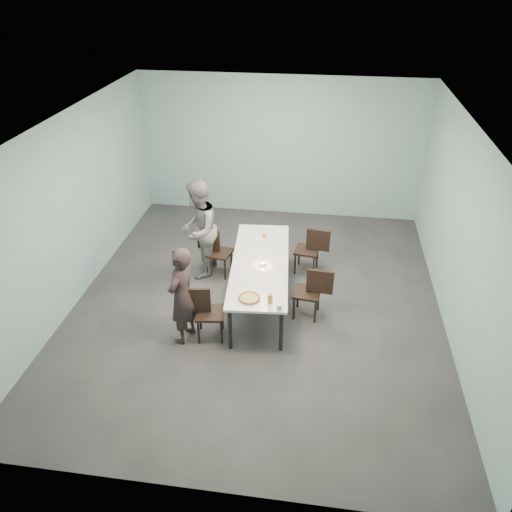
# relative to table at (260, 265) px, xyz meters

# --- Properties ---
(ground) EXTENTS (7.00, 7.00, 0.00)m
(ground) POSITION_rel_table_xyz_m (-0.03, -0.06, -0.69)
(ground) COLOR #333335
(ground) RESTS_ON ground
(room_shell) EXTENTS (6.02, 7.02, 3.01)m
(room_shell) POSITION_rel_table_xyz_m (-0.03, -0.06, 1.33)
(room_shell) COLOR #91B7B7
(room_shell) RESTS_ON ground
(table) EXTENTS (1.11, 2.67, 0.75)m
(table) POSITION_rel_table_xyz_m (0.00, 0.00, 0.00)
(table) COLOR white
(table) RESTS_ON ground
(chair_near_left) EXTENTS (0.64, 0.48, 0.87)m
(chair_near_left) POSITION_rel_table_xyz_m (-0.69, -1.03, -0.19)
(chair_near_left) COLOR black
(chair_near_left) RESTS_ON ground
(chair_far_left) EXTENTS (0.64, 0.48, 0.87)m
(chair_far_left) POSITION_rel_table_xyz_m (-0.92, 0.74, -0.19)
(chair_far_left) COLOR black
(chair_far_left) RESTS_ON ground
(chair_near_right) EXTENTS (0.63, 0.47, 0.87)m
(chair_near_right) POSITION_rel_table_xyz_m (0.87, -0.29, -0.19)
(chair_near_right) COLOR black
(chair_near_right) RESTS_ON ground
(chair_far_right) EXTENTS (0.64, 0.48, 0.87)m
(chair_far_right) POSITION_rel_table_xyz_m (0.79, 1.03, -0.19)
(chair_far_right) COLOR black
(chair_far_right) RESTS_ON ground
(diner_near) EXTENTS (0.51, 0.65, 1.56)m
(diner_near) POSITION_rel_table_xyz_m (-0.99, -1.12, 0.09)
(diner_near) COLOR black
(diner_near) RESTS_ON ground
(diner_far) EXTENTS (0.70, 0.89, 1.78)m
(diner_far) POSITION_rel_table_xyz_m (-1.18, 0.69, 0.20)
(diner_far) COLOR gray
(diner_far) RESTS_ON ground
(pizza) EXTENTS (0.34, 0.34, 0.04)m
(pizza) POSITION_rel_table_xyz_m (-0.02, -1.02, 0.08)
(pizza) COLOR white
(pizza) RESTS_ON table
(side_plate) EXTENTS (0.18, 0.18, 0.01)m
(side_plate) POSITION_rel_table_xyz_m (0.13, -0.56, 0.06)
(side_plate) COLOR white
(side_plate) RESTS_ON table
(beer_glass) EXTENTS (0.08, 0.08, 0.15)m
(beer_glass) POSITION_rel_table_xyz_m (0.29, -1.06, 0.13)
(beer_glass) COLOR #BC8D29
(beer_glass) RESTS_ON table
(water_tumbler) EXTENTS (0.08, 0.08, 0.09)m
(water_tumbler) POSITION_rel_table_xyz_m (0.43, -1.21, 0.10)
(water_tumbler) COLOR silver
(water_tumbler) RESTS_ON table
(tealight) EXTENTS (0.06, 0.06, 0.05)m
(tealight) POSITION_rel_table_xyz_m (0.05, -0.09, 0.08)
(tealight) COLOR silver
(tealight) RESTS_ON table
(amber_tumbler) EXTENTS (0.07, 0.07, 0.08)m
(amber_tumbler) POSITION_rel_table_xyz_m (-0.04, 0.82, 0.10)
(amber_tumbler) COLOR #BC8D29
(amber_tumbler) RESTS_ON table
(menu) EXTENTS (0.32, 0.24, 0.01)m
(menu) POSITION_rel_table_xyz_m (-0.17, 0.77, 0.06)
(menu) COLOR silver
(menu) RESTS_ON table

